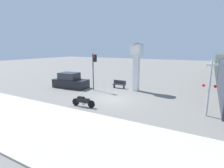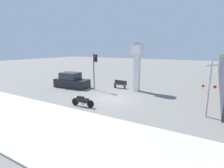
% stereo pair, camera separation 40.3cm
% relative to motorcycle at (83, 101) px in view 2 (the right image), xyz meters
% --- Properties ---
extents(ground_plane, '(120.00, 120.00, 0.00)m').
position_rel_motorcycle_xyz_m(ground_plane, '(1.05, 3.00, -0.44)').
color(ground_plane, slate).
extents(sidewalk_strip, '(36.00, 6.00, 0.10)m').
position_rel_motorcycle_xyz_m(sidewalk_strip, '(1.05, -4.00, -0.39)').
color(sidewalk_strip, '#BCB7A8').
rests_on(sidewalk_strip, ground_plane).
extents(motorcycle, '(2.08, 0.46, 0.92)m').
position_rel_motorcycle_xyz_m(motorcycle, '(0.00, 0.00, 0.00)').
color(motorcycle, black).
rests_on(motorcycle, ground_plane).
extents(clock_tower, '(1.37, 1.37, 5.25)m').
position_rel_motorcycle_xyz_m(clock_tower, '(1.70, 7.22, 3.03)').
color(clock_tower, white).
rests_on(clock_tower, ground_plane).
extents(traffic_light, '(0.50, 0.35, 4.09)m').
position_rel_motorcycle_xyz_m(traffic_light, '(-2.46, 5.15, 2.37)').
color(traffic_light, '#47474C').
rests_on(traffic_light, ground_plane).
extents(railroad_crossing_signal, '(0.90, 0.82, 3.93)m').
position_rel_motorcycle_xyz_m(railroad_crossing_signal, '(8.79, 2.65, 1.70)').
color(railroad_crossing_signal, '#B7B7BC').
rests_on(railroad_crossing_signal, ground_plane).
extents(bench, '(1.60, 0.44, 0.92)m').
position_rel_motorcycle_xyz_m(bench, '(-0.46, 7.41, 0.05)').
color(bench, '#2D2D33').
rests_on(bench, ground_plane).
extents(parked_car, '(4.34, 2.17, 1.80)m').
position_rel_motorcycle_xyz_m(parked_car, '(-5.73, 4.82, 0.31)').
color(parked_car, black).
rests_on(parked_car, ground_plane).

